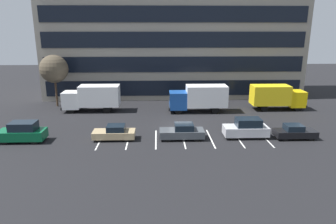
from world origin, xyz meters
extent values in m
plane|color=black|center=(0.00, 0.00, 0.00)|extent=(120.00, 120.00, 0.00)
cube|color=gray|center=(0.00, 18.00, 9.00)|extent=(40.44, 10.71, 18.00)
cube|color=black|center=(0.00, 12.58, 1.98)|extent=(38.82, 0.16, 2.30)
cube|color=black|center=(0.00, 12.58, 5.58)|extent=(38.82, 0.16, 2.30)
cube|color=black|center=(0.00, 12.58, 9.18)|extent=(38.82, 0.16, 2.30)
cube|color=black|center=(0.00, 12.58, 12.78)|extent=(38.82, 0.16, 2.30)
cube|color=silver|center=(-8.40, -4.23, 0.00)|extent=(0.14, 5.40, 0.01)
cube|color=silver|center=(-5.60, -4.23, 0.00)|extent=(0.14, 5.40, 0.01)
cube|color=silver|center=(-2.80, -4.23, 0.00)|extent=(0.14, 5.40, 0.01)
cube|color=silver|center=(0.00, -4.23, 0.00)|extent=(0.14, 5.40, 0.01)
cube|color=silver|center=(2.80, -4.23, 0.00)|extent=(0.14, 5.40, 0.01)
cube|color=silver|center=(5.60, -4.23, 0.00)|extent=(0.14, 5.40, 0.01)
cube|color=silver|center=(8.40, -4.23, 0.00)|extent=(0.14, 5.40, 0.01)
cube|color=white|center=(-14.04, 6.76, 1.61)|extent=(2.21, 2.41, 2.21)
cube|color=black|center=(-15.12, 6.76, 2.05)|extent=(0.06, 2.03, 0.97)
cube|color=white|center=(-10.32, 6.76, 2.16)|extent=(5.23, 2.51, 2.71)
cube|color=black|center=(-15.19, 6.76, 0.65)|extent=(0.20, 2.41, 0.40)
cylinder|color=black|center=(-14.04, 5.72, 0.50)|extent=(1.01, 0.30, 1.01)
cylinder|color=black|center=(-14.04, 7.79, 0.50)|extent=(1.01, 0.30, 1.01)
cylinder|color=black|center=(-9.27, 5.72, 0.50)|extent=(1.01, 0.30, 1.01)
cylinder|color=black|center=(-9.27, 7.79, 0.50)|extent=(1.01, 0.30, 1.01)
cube|color=#194799|center=(0.11, 5.94, 1.64)|extent=(2.25, 2.45, 2.25)
cube|color=black|center=(-1.00, 5.94, 2.09)|extent=(0.06, 2.06, 0.99)
cube|color=white|center=(3.89, 5.94, 2.20)|extent=(5.32, 2.56, 2.76)
cube|color=black|center=(-1.07, 5.94, 0.66)|extent=(0.20, 2.45, 0.41)
cylinder|color=black|center=(0.11, 4.89, 0.51)|extent=(1.02, 0.31, 1.02)
cylinder|color=black|center=(0.11, 7.00, 0.51)|extent=(1.02, 0.31, 1.02)
cylinder|color=black|center=(4.95, 4.89, 0.51)|extent=(1.02, 0.31, 1.02)
cylinder|color=black|center=(4.95, 7.00, 0.51)|extent=(1.02, 0.31, 1.02)
cube|color=yellow|center=(16.30, 6.75, 1.55)|extent=(2.13, 2.32, 2.13)
cube|color=black|center=(17.35, 6.75, 1.97)|extent=(0.06, 1.95, 0.94)
cube|color=yellow|center=(12.72, 6.75, 2.08)|extent=(5.03, 2.42, 2.61)
cube|color=black|center=(17.41, 6.75, 0.63)|extent=(0.19, 2.32, 0.39)
cylinder|color=black|center=(16.30, 7.74, 0.48)|extent=(0.97, 0.29, 0.97)
cylinder|color=black|center=(16.30, 5.75, 0.48)|extent=(0.97, 0.29, 0.97)
cylinder|color=black|center=(11.72, 7.74, 0.48)|extent=(0.97, 0.29, 0.97)
cylinder|color=black|center=(11.72, 5.75, 0.48)|extent=(0.97, 0.29, 0.97)
cube|color=black|center=(11.37, -4.49, 0.56)|extent=(4.11, 1.72, 0.67)
cube|color=black|center=(11.17, -4.49, 1.18)|extent=(1.73, 1.51, 0.57)
cylinder|color=black|center=(12.69, -3.74, 0.29)|extent=(0.57, 0.21, 0.57)
cylinder|color=black|center=(12.69, -5.23, 0.29)|extent=(0.57, 0.21, 0.57)
cylinder|color=black|center=(10.06, -3.74, 0.29)|extent=(0.57, 0.21, 0.57)
cylinder|color=black|center=(10.06, -5.23, 0.29)|extent=(0.57, 0.21, 0.57)
cube|color=silver|center=(6.41, -3.98, 0.74)|extent=(4.49, 1.90, 0.93)
cube|color=black|center=(6.64, -3.98, 1.62)|extent=(2.47, 1.68, 0.83)
cylinder|color=black|center=(4.98, -4.82, 0.33)|extent=(0.66, 0.21, 0.66)
cylinder|color=black|center=(4.98, -3.15, 0.33)|extent=(0.66, 0.21, 0.66)
cylinder|color=black|center=(7.85, -4.82, 0.33)|extent=(0.66, 0.21, 0.66)
cylinder|color=black|center=(7.85, -3.15, 0.33)|extent=(0.66, 0.21, 0.66)
cube|color=tan|center=(-7.01, -4.13, 0.58)|extent=(4.21, 1.76, 0.69)
cube|color=black|center=(-6.80, -4.13, 1.21)|extent=(1.77, 1.55, 0.59)
cylinder|color=black|center=(-8.36, -4.90, 0.29)|extent=(0.59, 0.22, 0.59)
cylinder|color=black|center=(-8.36, -3.37, 0.29)|extent=(0.59, 0.22, 0.59)
cylinder|color=black|center=(-5.67, -4.90, 0.29)|extent=(0.59, 0.22, 0.59)
cylinder|color=black|center=(-5.67, -3.37, 0.29)|extent=(0.59, 0.22, 0.59)
cube|color=#474C51|center=(-0.18, -4.21, 0.62)|extent=(4.49, 1.88, 0.73)
cube|color=black|center=(0.04, -4.21, 1.29)|extent=(1.89, 1.65, 0.63)
cylinder|color=black|center=(-1.62, -5.03, 0.31)|extent=(0.63, 0.23, 0.63)
cylinder|color=black|center=(-1.62, -3.40, 0.31)|extent=(0.63, 0.23, 0.63)
cylinder|color=black|center=(1.25, -5.03, 0.31)|extent=(0.63, 0.23, 0.63)
cylinder|color=black|center=(1.25, -3.40, 0.31)|extent=(0.63, 0.23, 0.63)
cube|color=#0C5933|center=(-16.03, -4.42, 0.74)|extent=(4.50, 1.91, 0.93)
cube|color=black|center=(-15.80, -4.42, 1.62)|extent=(2.47, 1.68, 0.83)
cylinder|color=black|center=(-17.47, -5.26, 0.33)|extent=(0.67, 0.22, 0.67)
cylinder|color=black|center=(-17.47, -3.58, 0.33)|extent=(0.67, 0.22, 0.67)
cylinder|color=black|center=(-14.59, -5.26, 0.33)|extent=(0.67, 0.22, 0.67)
cylinder|color=black|center=(-14.59, -3.58, 0.33)|extent=(0.67, 0.22, 0.67)
cylinder|color=#473323|center=(-17.00, 9.74, 1.92)|extent=(0.28, 0.28, 3.83)
sphere|color=#4C4233|center=(-17.00, 9.74, 5.36)|extent=(3.90, 3.90, 3.90)
camera|label=1|loc=(-2.58, -33.41, 10.99)|focal=32.71mm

